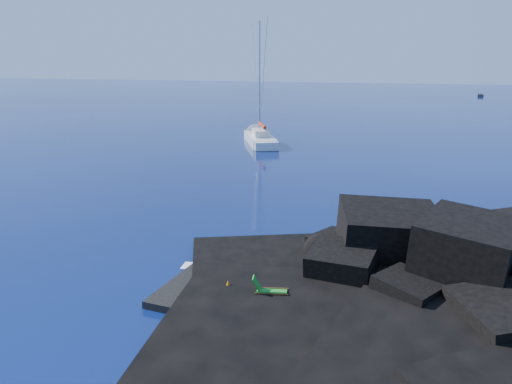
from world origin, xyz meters
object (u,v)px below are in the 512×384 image
at_px(deck_chair, 272,287).
at_px(sailboat, 260,143).
at_px(sunbather, 286,280).
at_px(marker_cone, 228,285).
at_px(distant_boat_a, 481,96).

bearing_deg(deck_chair, sailboat, 95.56).
xyz_separation_m(sunbather, marker_cone, (-2.34, -1.41, 0.09)).
height_order(sailboat, sunbather, sailboat).
height_order(sailboat, distant_boat_a, sailboat).
relative_size(deck_chair, marker_cone, 2.96).
relative_size(sailboat, distant_boat_a, 3.07).
bearing_deg(sailboat, sunbather, -97.02).
bearing_deg(deck_chair, sunbather, 69.44).
relative_size(sunbather, marker_cone, 3.48).
height_order(deck_chair, marker_cone, deck_chair).
xyz_separation_m(sailboat, deck_chair, (11.98, -40.97, 0.87)).
height_order(marker_cone, distant_boat_a, marker_cone).
bearing_deg(distant_boat_a, deck_chair, -93.19).
xyz_separation_m(deck_chair, sunbather, (0.26, 1.53, -0.35)).
bearing_deg(sailboat, marker_cone, -100.64).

